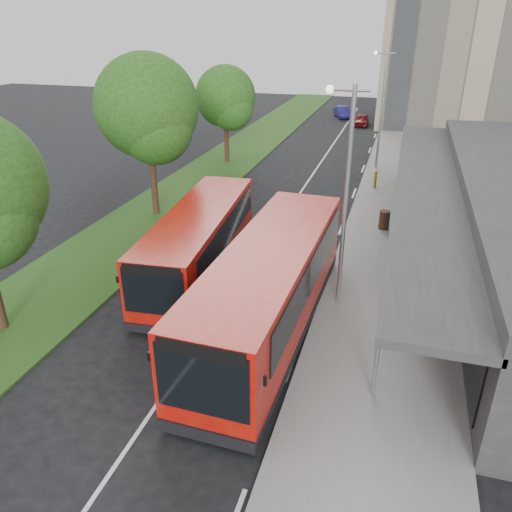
% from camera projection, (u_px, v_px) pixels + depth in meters
% --- Properties ---
extents(ground, '(120.00, 120.00, 0.00)m').
position_uv_depth(ground, '(217.00, 315.00, 18.62)').
color(ground, black).
rests_on(ground, ground).
extents(pavement, '(5.00, 80.00, 0.15)m').
position_uv_depth(pavement, '(400.00, 178.00, 34.39)').
color(pavement, gray).
rests_on(pavement, ground).
extents(grass_verge, '(5.00, 80.00, 0.10)m').
position_uv_depth(grass_verge, '(223.00, 165.00, 37.71)').
color(grass_verge, '#244E19').
rests_on(grass_verge, ground).
extents(lane_centre_line, '(0.12, 70.00, 0.01)m').
position_uv_depth(lane_centre_line, '(300.00, 193.00, 31.61)').
color(lane_centre_line, silver).
rests_on(lane_centre_line, ground).
extents(kerb_dashes, '(0.12, 56.00, 0.01)m').
position_uv_depth(kerb_dashes, '(359.00, 180.00, 34.24)').
color(kerb_dashes, silver).
rests_on(kerb_dashes, ground).
extents(office_block, '(22.00, 12.00, 18.00)m').
position_uv_depth(office_block, '(505.00, 31.00, 47.58)').
color(office_block, tan).
rests_on(office_block, ground).
extents(station_building, '(7.70, 26.00, 4.00)m').
position_uv_depth(station_building, '(511.00, 219.00, 21.91)').
color(station_building, '#2B2B2D').
rests_on(station_building, ground).
extents(tree_mid, '(5.37, 5.37, 8.62)m').
position_uv_depth(tree_mid, '(148.00, 114.00, 25.85)').
color(tree_mid, '#342015').
rests_on(tree_mid, ground).
extents(tree_far, '(4.45, 4.45, 7.11)m').
position_uv_depth(tree_far, '(226.00, 100.00, 36.67)').
color(tree_far, '#342015').
rests_on(tree_far, ground).
extents(lamp_post_near, '(1.44, 0.28, 8.00)m').
position_uv_depth(lamp_post_near, '(344.00, 188.00, 17.28)').
color(lamp_post_near, '#96979E').
rests_on(lamp_post_near, pavement).
extents(lamp_post_far, '(1.44, 0.28, 8.00)m').
position_uv_depth(lamp_post_far, '(381.00, 103.00, 34.60)').
color(lamp_post_far, '#96979E').
rests_on(lamp_post_far, pavement).
extents(bus_main, '(3.28, 11.56, 3.25)m').
position_uv_depth(bus_main, '(270.00, 289.00, 17.02)').
color(bus_main, '#AC1909').
rests_on(bus_main, ground).
extents(bus_second, '(3.41, 10.29, 2.86)m').
position_uv_depth(bus_second, '(199.00, 243.00, 21.03)').
color(bus_second, '#AC1909').
rests_on(bus_second, ground).
extents(litter_bin, '(0.54, 0.54, 0.96)m').
position_uv_depth(litter_bin, '(384.00, 220.00, 25.73)').
color(litter_bin, '#3E2719').
rests_on(litter_bin, pavement).
extents(bollard, '(0.20, 0.20, 1.09)m').
position_uv_depth(bollard, '(375.00, 179.00, 31.99)').
color(bollard, yellow).
rests_on(bollard, pavement).
extents(car_near, '(1.50, 3.50, 1.18)m').
position_uv_depth(car_near, '(362.00, 120.00, 51.56)').
color(car_near, '#600D11').
rests_on(car_near, ground).
extents(car_far, '(2.43, 3.87, 1.20)m').
position_uv_depth(car_far, '(342.00, 112.00, 55.70)').
color(car_far, navy).
rests_on(car_far, ground).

